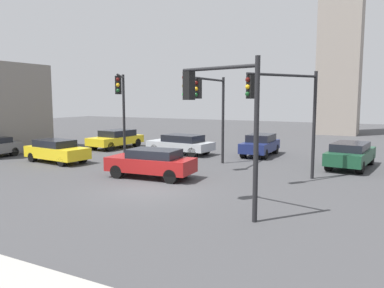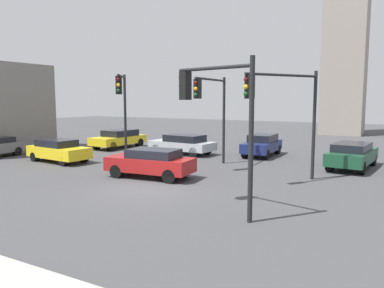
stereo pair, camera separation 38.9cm
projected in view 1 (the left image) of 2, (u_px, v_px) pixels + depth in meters
ground_plane at (148, 190)px, 16.31m from camera, size 103.10×103.10×0.00m
traffic_light_0 at (285, 102)px, 17.17m from camera, size 2.36×3.69×5.21m
traffic_light_1 at (220, 106)px, 12.58m from camera, size 3.12×0.97×5.21m
traffic_light_2 at (121, 100)px, 22.14m from camera, size 1.70×2.57×5.38m
traffic_light_3 at (211, 102)px, 21.06m from camera, size 0.33×3.89×5.17m
car_0 at (351, 154)px, 21.39m from camera, size 2.40×4.96×1.46m
car_1 at (116, 138)px, 29.98m from camera, size 2.36×4.69×1.44m
car_3 at (56, 151)px, 23.28m from camera, size 4.41×2.21×1.39m
car_4 at (260, 144)px, 26.02m from camera, size 1.83×4.19×1.48m
car_6 at (181, 144)px, 26.77m from camera, size 4.84×2.38×1.38m
car_8 at (151, 162)px, 18.68m from camera, size 4.47×2.11×1.44m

